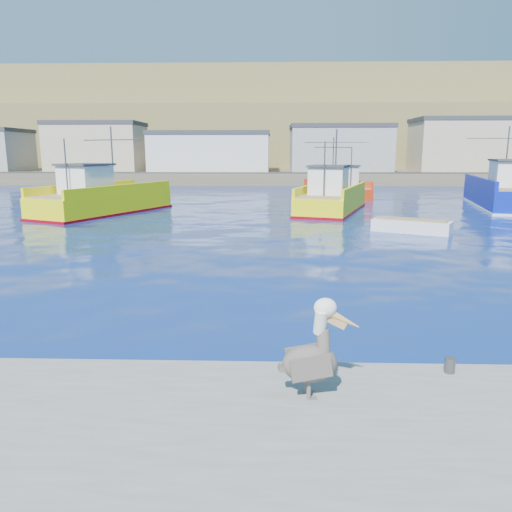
{
  "coord_description": "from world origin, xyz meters",
  "views": [
    {
      "loc": [
        -0.43,
        -12.42,
        4.66
      ],
      "look_at": [
        -0.92,
        3.05,
        1.41
      ],
      "focal_mm": 35.0,
      "sensor_mm": 36.0,
      "label": 1
    }
  ],
  "objects": [
    {
      "name": "ground",
      "position": [
        0.0,
        0.0,
        0.0
      ],
      "size": [
        260.0,
        260.0,
        0.0
      ],
      "primitive_type": "plane",
      "color": "navy",
      "rests_on": "ground"
    },
    {
      "name": "dock_bollards",
      "position": [
        0.6,
        -3.4,
        0.65
      ],
      "size": [
        36.2,
        0.2,
        0.3
      ],
      "color": "#4C4C4C",
      "rests_on": "dock"
    },
    {
      "name": "far_shore",
      "position": [
        0.0,
        109.2,
        8.98
      ],
      "size": [
        200.0,
        81.0,
        24.0
      ],
      "color": "brown",
      "rests_on": "ground"
    },
    {
      "name": "trawler_yellow_a",
      "position": [
        -13.41,
        25.2,
        1.08
      ],
      "size": [
        8.54,
        12.66,
        6.61
      ],
      "color": "#F5EE08",
      "rests_on": "ground"
    },
    {
      "name": "trawler_yellow_b",
      "position": [
        4.25,
        27.01,
        1.02
      ],
      "size": [
        6.92,
        11.49,
        6.46
      ],
      "color": "#F5EE08",
      "rests_on": "ground"
    },
    {
      "name": "trawler_blue",
      "position": [
        19.57,
        30.66,
        1.19
      ],
      "size": [
        7.68,
        14.71,
        6.86
      ],
      "color": "#071B9C",
      "rests_on": "ground"
    },
    {
      "name": "boat_orange",
      "position": [
        6.3,
        38.87,
        1.03
      ],
      "size": [
        6.32,
        8.85,
        6.08
      ],
      "color": "red",
      "rests_on": "ground"
    },
    {
      "name": "skiff_mid",
      "position": [
        7.79,
        16.86,
        0.31
      ],
      "size": [
        4.63,
        3.45,
        0.96
      ],
      "color": "silver",
      "rests_on": "ground"
    },
    {
      "name": "pelican",
      "position": [
        0.29,
        -4.41,
        1.25
      ],
      "size": [
        1.43,
        0.69,
        1.76
      ],
      "color": "#595451",
      "rests_on": "dock"
    }
  ]
}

